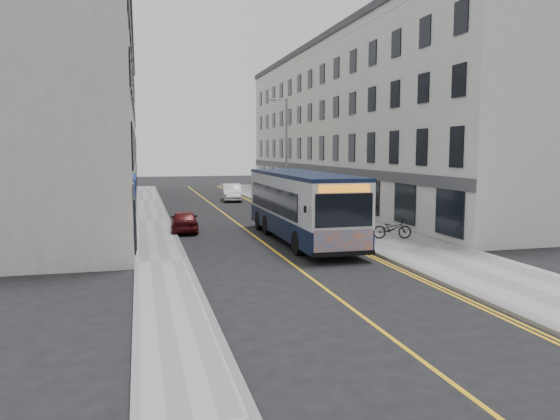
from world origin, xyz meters
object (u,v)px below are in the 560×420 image
city_bus (301,204)px  pedestrian_far (301,196)px  streetlamp (285,151)px  pedestrian_near (340,201)px  bicycle (392,229)px  car_maroon (184,221)px  car_white (232,192)px

city_bus → pedestrian_far: 14.00m
streetlamp → pedestrian_near: (3.04, -2.82, -3.30)m
bicycle → pedestrian_near: (0.96, 9.71, 0.47)m
city_bus → car_maroon: bearing=140.0°
bicycle → pedestrian_far: pedestrian_far is taller
city_bus → bicycle: (4.34, -1.14, -1.22)m
streetlamp → car_maroon: (-7.57, -6.93, -3.77)m
streetlamp → bicycle: 13.24m
pedestrian_far → car_maroon: bearing=-155.2°
pedestrian_far → car_white: (-3.79, 8.39, -0.29)m
city_bus → car_white: bearing=89.4°
streetlamp → pedestrian_far: bearing=48.9°
pedestrian_far → car_white: bearing=95.3°
streetlamp → car_white: (-2.05, 10.40, -3.65)m
streetlamp → car_white: bearing=101.1°
pedestrian_near → car_maroon: size_ratio=0.54×
pedestrian_near → pedestrian_far: size_ratio=1.07×
car_white → car_maroon: car_white is taller
city_bus → streetlamp: bearing=78.8°
city_bus → pedestrian_far: city_bus is taller
city_bus → car_maroon: (-5.31, 4.46, -1.22)m
streetlamp → city_bus: streetlamp is taller
streetlamp → car_maroon: streetlamp is taller
city_bus → bicycle: size_ratio=6.10×
bicycle → streetlamp: bearing=22.5°
bicycle → pedestrian_near: size_ratio=0.98×
city_bus → pedestrian_near: 10.10m
car_maroon → car_white: bearing=-104.3°
pedestrian_far → car_white: 9.22m
pedestrian_far → streetlamp: bearing=-150.1°
bicycle → car_maroon: size_ratio=0.53×
bicycle → car_white: 23.29m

